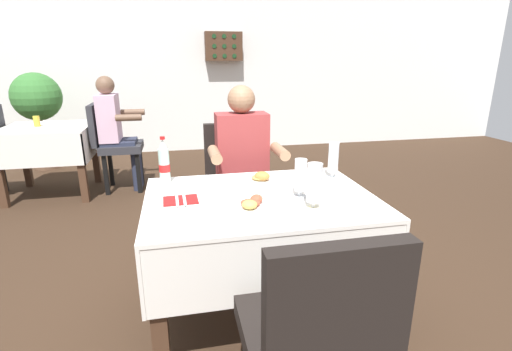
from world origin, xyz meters
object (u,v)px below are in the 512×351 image
Objects in this scene: main_dining_table at (260,226)px; plate_far_diner at (260,179)px; chair_far_diner_seat at (236,182)px; potted_plant_corner at (38,105)px; beer_glass_middle at (333,160)px; chair_near_camera_side at (314,336)px; cola_bottle_primary at (164,163)px; background_patron at (116,127)px; background_chair_right at (112,142)px; background_dining_table at (49,144)px; beer_glass_left at (314,185)px; beer_glass_right at (300,178)px; wall_bottle_rack at (223,46)px; background_table_tumbler at (37,121)px; seated_diner_far at (243,166)px; napkin_cutlery_set at (181,200)px; plate_near_camera at (254,206)px.

plate_far_diner is (0.05, 0.23, 0.19)m from main_dining_table.
potted_plant_corner is (-2.17, 2.85, 0.30)m from chair_far_diner_seat.
main_dining_table is at bearing -155.95° from beer_glass_middle.
main_dining_table is at bearing 90.00° from chair_near_camera_side.
cola_bottle_primary is 2.28m from background_patron.
beer_glass_middle is at bearing -50.78° from chair_far_diner_seat.
chair_near_camera_side and background_chair_right have the same top height.
background_dining_table is (-1.76, 2.52, -0.02)m from main_dining_table.
beer_glass_left is (0.21, 0.61, 0.31)m from chair_near_camera_side.
beer_glass_right is 0.74× the size of cola_bottle_primary.
cola_bottle_primary is (-0.68, 0.38, 0.02)m from beer_glass_right.
beer_glass_right is 4.36m from wall_bottle_rack.
beer_glass_left is 3.44m from background_table_tumbler.
chair_near_camera_side is 1.73× the size of wall_bottle_rack.
background_chair_right is at bearing 116.74° from plate_far_diner.
main_dining_table is at bearing -90.00° from chair_far_diner_seat.
seated_diner_far is at bearing -53.21° from potted_plant_corner.
seated_diner_far is 11.45× the size of background_table_tumbler.
beer_glass_left is at bearing -54.27° from background_dining_table.
cola_bottle_primary is 1.41× the size of napkin_cutlery_set.
beer_glass_right is at bearing -64.00° from background_patron.
plate_near_camera is 0.65m from cola_bottle_primary.
beer_glass_left is 0.81× the size of cola_bottle_primary.
background_chair_right is 2.49m from wall_bottle_rack.
background_patron reaches higher than beer_glass_middle.
background_table_tumbler is (-0.78, 0.02, 0.09)m from background_patron.
background_chair_right is (-0.63, 2.20, -0.31)m from cola_bottle_primary.
seated_diner_far is (0.04, 1.54, 0.16)m from chair_near_camera_side.
background_chair_right is at bearing 111.15° from plate_near_camera.
background_table_tumbler reaches higher than napkin_cutlery_set.
potted_plant_corner is at bearing 115.79° from napkin_cutlery_set.
napkin_cutlery_set is at bearing -75.74° from cola_bottle_primary.
background_patron reaches higher than main_dining_table.
beer_glass_right is at bearing -62.07° from plate_far_diner.
wall_bottle_rack is at bearing 84.37° from plate_near_camera.
main_dining_table is 0.34m from beer_glass_right.
potted_plant_corner is (-2.22, 3.45, 0.09)m from plate_far_diner.
background_table_tumbler is (-1.84, 1.72, 0.25)m from chair_far_diner_seat.
seated_diner_far is at bearing 88.52° from chair_near_camera_side.
seated_diner_far is at bearing -95.33° from wall_bottle_rack.
background_chair_right is at bearing 105.90° from cola_bottle_primary.
napkin_cutlery_set is at bearing 178.41° from main_dining_table.
wall_bottle_rack reaches higher than chair_far_diner_seat.
background_chair_right is (-1.04, 2.70, -0.21)m from plate_near_camera.
potted_plant_corner is at bearing 121.52° from beer_glass_left.
beer_glass_right reaches higher than main_dining_table.
cola_bottle_primary is 2.60m from background_table_tumbler.
background_patron is (-1.10, 1.81, 0.00)m from seated_diner_far.
seated_diner_far is 5.41× the size of plate_far_diner.
wall_bottle_rack is at bearing 77.73° from cola_bottle_primary.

